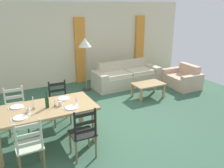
{
  "coord_description": "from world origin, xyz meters",
  "views": [
    {
      "loc": [
        -1.97,
        -4.29,
        2.58
      ],
      "look_at": [
        0.51,
        0.49,
        0.75
      ],
      "focal_mm": 37.47,
      "sensor_mm": 36.0,
      "label": 1
    }
  ],
  "objects_px": {
    "dining_chair_far_right": "(59,102)",
    "wine_glass_near_right": "(77,99)",
    "dining_chair_far_left": "(16,110)",
    "wine_bottle": "(47,102)",
    "standing_lamp": "(85,46)",
    "dining_chair_near_left": "(29,146)",
    "dining_chair_near_right": "(83,133)",
    "coffee_cup_secondary": "(28,110)",
    "dining_table": "(45,112)",
    "coffee_table": "(148,85)",
    "armchair_upholstered": "(183,79)",
    "coffee_cup_primary": "(60,104)",
    "wine_glass_near_left": "(28,108)",
    "couch": "(126,77)"
  },
  "relations": [
    {
      "from": "dining_chair_far_right",
      "to": "wine_glass_near_right",
      "type": "xyz_separation_m",
      "value": [
        0.12,
        -0.89,
        0.38
      ]
    },
    {
      "from": "dining_chair_far_left",
      "to": "wine_bottle",
      "type": "xyz_separation_m",
      "value": [
        0.5,
        -0.79,
        0.39
      ]
    },
    {
      "from": "standing_lamp",
      "to": "dining_chair_far_left",
      "type": "bearing_deg",
      "value": -142.82
    },
    {
      "from": "wine_bottle",
      "to": "standing_lamp",
      "type": "xyz_separation_m",
      "value": [
        1.74,
        2.49,
        0.54
      ]
    },
    {
      "from": "dining_chair_near_left",
      "to": "dining_chair_near_right",
      "type": "bearing_deg",
      "value": -1.59
    },
    {
      "from": "dining_chair_near_left",
      "to": "coffee_cup_secondary",
      "type": "height_order",
      "value": "dining_chair_near_left"
    },
    {
      "from": "coffee_cup_secondary",
      "to": "dining_table",
      "type": "bearing_deg",
      "value": 14.99
    },
    {
      "from": "dining_chair_near_right",
      "to": "coffee_table",
      "type": "bearing_deg",
      "value": 34.11
    },
    {
      "from": "dining_chair_far_left",
      "to": "wine_glass_near_right",
      "type": "relative_size",
      "value": 5.96
    },
    {
      "from": "wine_glass_near_right",
      "to": "armchair_upholstered",
      "type": "bearing_deg",
      "value": 19.23
    },
    {
      "from": "dining_chair_near_right",
      "to": "coffee_cup_primary",
      "type": "height_order",
      "value": "dining_chair_near_right"
    },
    {
      "from": "dining_chair_far_left",
      "to": "wine_glass_near_right",
      "type": "distance_m",
      "value": 1.43
    },
    {
      "from": "dining_chair_far_right",
      "to": "armchair_upholstered",
      "type": "distance_m",
      "value": 4.33
    },
    {
      "from": "wine_bottle",
      "to": "coffee_table",
      "type": "distance_m",
      "value": 3.34
    },
    {
      "from": "dining_table",
      "to": "coffee_table",
      "type": "distance_m",
      "value": 3.36
    },
    {
      "from": "dining_chair_near_right",
      "to": "standing_lamp",
      "type": "relative_size",
      "value": 0.59
    },
    {
      "from": "dining_chair_far_right",
      "to": "armchair_upholstered",
      "type": "relative_size",
      "value": 0.81
    },
    {
      "from": "dining_chair_far_right",
      "to": "dining_chair_far_left",
      "type": "bearing_deg",
      "value": 179.08
    },
    {
      "from": "wine_glass_near_left",
      "to": "wine_glass_near_right",
      "type": "xyz_separation_m",
      "value": [
        0.89,
        0.01,
        0.0
      ]
    },
    {
      "from": "dining_table",
      "to": "couch",
      "type": "bearing_deg",
      "value": 35.87
    },
    {
      "from": "dining_chair_near_left",
      "to": "wine_glass_near_right",
      "type": "relative_size",
      "value": 5.96
    },
    {
      "from": "dining_chair_near_right",
      "to": "coffee_table",
      "type": "relative_size",
      "value": 1.07
    },
    {
      "from": "wine_glass_near_left",
      "to": "couch",
      "type": "distance_m",
      "value": 4.25
    },
    {
      "from": "dining_chair_near_right",
      "to": "armchair_upholstered",
      "type": "relative_size",
      "value": 0.81
    },
    {
      "from": "dining_chair_near_left",
      "to": "coffee_table",
      "type": "xyz_separation_m",
      "value": [
        3.59,
        1.8,
        -0.12
      ]
    },
    {
      "from": "wine_glass_near_right",
      "to": "standing_lamp",
      "type": "bearing_deg",
      "value": 65.2
    },
    {
      "from": "coffee_table",
      "to": "couch",
      "type": "bearing_deg",
      "value": 91.43
    },
    {
      "from": "dining_chair_near_left",
      "to": "coffee_cup_secondary",
      "type": "relative_size",
      "value": 10.67
    },
    {
      "from": "dining_chair_near_left",
      "to": "armchair_upholstered",
      "type": "xyz_separation_m",
      "value": [
        5.18,
        2.05,
        -0.23
      ]
    },
    {
      "from": "armchair_upholstered",
      "to": "dining_chair_near_right",
      "type": "bearing_deg",
      "value": -154.18
    },
    {
      "from": "dining_chair_far_left",
      "to": "coffee_cup_secondary",
      "type": "distance_m",
      "value": 0.91
    },
    {
      "from": "couch",
      "to": "wine_glass_near_right",
      "type": "bearing_deg",
      "value": -136.49
    },
    {
      "from": "dining_table",
      "to": "armchair_upholstered",
      "type": "relative_size",
      "value": 1.59
    },
    {
      "from": "dining_table",
      "to": "dining_chair_near_right",
      "type": "bearing_deg",
      "value": -57.96
    },
    {
      "from": "coffee_cup_secondary",
      "to": "armchair_upholstered",
      "type": "xyz_separation_m",
      "value": [
        5.07,
        1.39,
        -0.55
      ]
    },
    {
      "from": "dining_chair_far_right",
      "to": "coffee_cup_secondary",
      "type": "distance_m",
      "value": 1.18
    },
    {
      "from": "coffee_table",
      "to": "standing_lamp",
      "type": "xyz_separation_m",
      "value": [
        -1.38,
        1.4,
        1.06
      ]
    },
    {
      "from": "dining_chair_far_left",
      "to": "coffee_cup_secondary",
      "type": "xyz_separation_m",
      "value": [
        0.15,
        -0.84,
        0.32
      ]
    },
    {
      "from": "dining_chair_near_left",
      "to": "coffee_cup_primary",
      "type": "height_order",
      "value": "dining_chair_near_left"
    },
    {
      "from": "coffee_cup_primary",
      "to": "armchair_upholstered",
      "type": "bearing_deg",
      "value": 16.96
    },
    {
      "from": "dining_chair_near_right",
      "to": "coffee_table",
      "type": "xyz_separation_m",
      "value": [
        2.7,
        1.83,
        -0.12
      ]
    },
    {
      "from": "coffee_cup_secondary",
      "to": "couch",
      "type": "xyz_separation_m",
      "value": [
        3.45,
        2.36,
        -0.5
      ]
    },
    {
      "from": "dining_chair_far_right",
      "to": "wine_glass_near_right",
      "type": "distance_m",
      "value": 0.98
    },
    {
      "from": "wine_glass_near_left",
      "to": "coffee_table",
      "type": "xyz_separation_m",
      "value": [
        3.47,
        1.22,
        -0.51
      ]
    },
    {
      "from": "dining_chair_near_right",
      "to": "armchair_upholstered",
      "type": "bearing_deg",
      "value": 25.82
    },
    {
      "from": "dining_table",
      "to": "coffee_cup_primary",
      "type": "height_order",
      "value": "coffee_cup_primary"
    },
    {
      "from": "dining_table",
      "to": "wine_glass_near_left",
      "type": "distance_m",
      "value": 0.39
    },
    {
      "from": "wine_glass_near_right",
      "to": "coffee_cup_secondary",
      "type": "relative_size",
      "value": 1.79
    },
    {
      "from": "wine_glass_near_right",
      "to": "couch",
      "type": "height_order",
      "value": "wine_glass_near_right"
    },
    {
      "from": "dining_chair_near_right",
      "to": "wine_bottle",
      "type": "relative_size",
      "value": 3.04
    }
  ]
}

